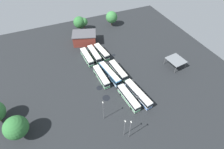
{
  "coord_description": "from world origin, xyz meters",
  "views": [
    {
      "loc": [
        -47.44,
        19.13,
        53.88
      ],
      "look_at": [
        -0.68,
        -0.84,
        1.6
      ],
      "focal_mm": 27.44,
      "sensor_mm": 36.0,
      "label": 1
    }
  ],
  "objects_px": {
    "bus_row1_slot2": "(101,76)",
    "lamp_post_far_corner": "(125,128)",
    "maintenance_shelter": "(176,60)",
    "bus_row0_slot0": "(138,94)",
    "lamp_post_by_building": "(103,110)",
    "bus_row2_slot1": "(94,54)",
    "tree_northeast": "(84,22)",
    "tree_south_edge": "(79,22)",
    "bus_row1_slot0": "(118,71)",
    "lamp_post_mid_lot": "(130,129)",
    "bus_row2_slot0": "(102,52)",
    "bus_row1_slot1": "(110,74)",
    "tree_north_edge": "(16,127)",
    "depot_building": "(85,38)",
    "bus_row0_slot1": "(129,98)",
    "bus_row2_slot2": "(87,57)",
    "tree_east_edge": "(112,17)"
  },
  "relations": [
    {
      "from": "bus_row1_slot1",
      "to": "tree_north_edge",
      "type": "xyz_separation_m",
      "value": [
        -13.32,
        36.2,
        3.74
      ]
    },
    {
      "from": "bus_row2_slot0",
      "to": "lamp_post_mid_lot",
      "type": "distance_m",
      "value": 43.14
    },
    {
      "from": "bus_row2_slot0",
      "to": "tree_south_edge",
      "type": "xyz_separation_m",
      "value": [
        26.05,
        3.54,
        3.27
      ]
    },
    {
      "from": "depot_building",
      "to": "bus_row0_slot1",
      "type": "bearing_deg",
      "value": -174.53
    },
    {
      "from": "maintenance_shelter",
      "to": "lamp_post_by_building",
      "type": "height_order",
      "value": "lamp_post_by_building"
    },
    {
      "from": "lamp_post_far_corner",
      "to": "tree_northeast",
      "type": "height_order",
      "value": "lamp_post_far_corner"
    },
    {
      "from": "bus_row1_slot2",
      "to": "maintenance_shelter",
      "type": "bearing_deg",
      "value": -98.78
    },
    {
      "from": "bus_row1_slot0",
      "to": "tree_northeast",
      "type": "height_order",
      "value": "tree_northeast"
    },
    {
      "from": "bus_row2_slot0",
      "to": "bus_row2_slot2",
      "type": "bearing_deg",
      "value": 96.74
    },
    {
      "from": "bus_row1_slot0",
      "to": "tree_northeast",
      "type": "xyz_separation_m",
      "value": [
        40.82,
        3.02,
        3.13
      ]
    },
    {
      "from": "depot_building",
      "to": "lamp_post_far_corner",
      "type": "bearing_deg",
      "value": 176.45
    },
    {
      "from": "bus_row2_slot1",
      "to": "tree_northeast",
      "type": "bearing_deg",
      "value": -6.01
    },
    {
      "from": "bus_row1_slot0",
      "to": "lamp_post_far_corner",
      "type": "height_order",
      "value": "lamp_post_far_corner"
    },
    {
      "from": "bus_row0_slot0",
      "to": "tree_north_edge",
      "type": "distance_m",
      "value": 42.18
    },
    {
      "from": "maintenance_shelter",
      "to": "bus_row1_slot0",
      "type": "bearing_deg",
      "value": 77.7
    },
    {
      "from": "bus_row0_slot0",
      "to": "tree_south_edge",
      "type": "relative_size",
      "value": 1.68
    },
    {
      "from": "depot_building",
      "to": "lamp_post_mid_lot",
      "type": "xyz_separation_m",
      "value": [
        -55.71,
        2.15,
        2.36
      ]
    },
    {
      "from": "lamp_post_mid_lot",
      "to": "bus_row1_slot2",
      "type": "bearing_deg",
      "value": -1.54
    },
    {
      "from": "lamp_post_mid_lot",
      "to": "bus_row2_slot2",
      "type": "bearing_deg",
      "value": 1.35
    },
    {
      "from": "bus_row1_slot0",
      "to": "bus_row2_slot1",
      "type": "bearing_deg",
      "value": 21.45
    },
    {
      "from": "tree_south_edge",
      "to": "bus_row0_slot1",
      "type": "bearing_deg",
      "value": -176.87
    },
    {
      "from": "bus_row2_slot2",
      "to": "lamp_post_far_corner",
      "type": "relative_size",
      "value": 1.3
    },
    {
      "from": "bus_row1_slot0",
      "to": "bus_row1_slot2",
      "type": "xyz_separation_m",
      "value": [
        -0.42,
        7.93,
        0.0
      ]
    },
    {
      "from": "bus_row1_slot2",
      "to": "tree_south_edge",
      "type": "distance_m",
      "value": 41.64
    },
    {
      "from": "bus_row0_slot1",
      "to": "lamp_post_by_building",
      "type": "bearing_deg",
      "value": 106.32
    },
    {
      "from": "maintenance_shelter",
      "to": "lamp_post_by_building",
      "type": "bearing_deg",
      "value": 107.46
    },
    {
      "from": "bus_row2_slot0",
      "to": "lamp_post_mid_lot",
      "type": "height_order",
      "value": "lamp_post_mid_lot"
    },
    {
      "from": "tree_north_edge",
      "to": "tree_east_edge",
      "type": "bearing_deg",
      "value": -45.6
    },
    {
      "from": "maintenance_shelter",
      "to": "bus_row2_slot1",
      "type": "bearing_deg",
      "value": 57.31
    },
    {
      "from": "bus_row1_slot2",
      "to": "tree_northeast",
      "type": "bearing_deg",
      "value": -6.79
    },
    {
      "from": "bus_row1_slot2",
      "to": "lamp_post_far_corner",
      "type": "bearing_deg",
      "value": 175.67
    },
    {
      "from": "bus_row2_slot0",
      "to": "tree_east_edge",
      "type": "height_order",
      "value": "tree_east_edge"
    },
    {
      "from": "bus_row2_slot2",
      "to": "depot_building",
      "type": "xyz_separation_m",
      "value": [
        14.15,
        -3.13,
        0.99
      ]
    },
    {
      "from": "depot_building",
      "to": "maintenance_shelter",
      "type": "height_order",
      "value": "depot_building"
    },
    {
      "from": "lamp_post_mid_lot",
      "to": "bus_row2_slot0",
      "type": "bearing_deg",
      "value": -9.06
    },
    {
      "from": "bus_row0_slot0",
      "to": "bus_row1_slot2",
      "type": "relative_size",
      "value": 1.19
    },
    {
      "from": "bus_row0_slot0",
      "to": "lamp_post_by_building",
      "type": "height_order",
      "value": "lamp_post_by_building"
    },
    {
      "from": "bus_row2_slot0",
      "to": "tree_northeast",
      "type": "distance_m",
      "value": 26.06
    },
    {
      "from": "tree_south_edge",
      "to": "bus_row1_slot0",
      "type": "bearing_deg",
      "value": -172.45
    },
    {
      "from": "bus_row1_slot1",
      "to": "tree_east_edge",
      "type": "bearing_deg",
      "value": -24.13
    },
    {
      "from": "maintenance_shelter",
      "to": "tree_east_edge",
      "type": "xyz_separation_m",
      "value": [
        44.76,
        12.3,
        1.78
      ]
    },
    {
      "from": "bus_row0_slot1",
      "to": "bus_row2_slot2",
      "type": "bearing_deg",
      "value": 14.11
    },
    {
      "from": "bus_row0_slot0",
      "to": "bus_row1_slot0",
      "type": "xyz_separation_m",
      "value": [
        14.51,
        1.74,
        -0.0
      ]
    },
    {
      "from": "depot_building",
      "to": "lamp_post_by_building",
      "type": "bearing_deg",
      "value": 171.16
    },
    {
      "from": "lamp_post_by_building",
      "to": "bus_row1_slot1",
      "type": "bearing_deg",
      "value": -28.48
    },
    {
      "from": "bus_row2_slot2",
      "to": "tree_south_edge",
      "type": "height_order",
      "value": "tree_south_edge"
    },
    {
      "from": "bus_row2_slot2",
      "to": "bus_row1_slot0",
      "type": "bearing_deg",
      "value": -145.56
    },
    {
      "from": "depot_building",
      "to": "lamp_post_by_building",
      "type": "height_order",
      "value": "lamp_post_by_building"
    },
    {
      "from": "bus_row2_slot0",
      "to": "bus_row2_slot2",
      "type": "xyz_separation_m",
      "value": [
        -0.91,
        7.75,
        0.0
      ]
    },
    {
      "from": "bus_row0_slot1",
      "to": "tree_north_edge",
      "type": "distance_m",
      "value": 38.07
    }
  ]
}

